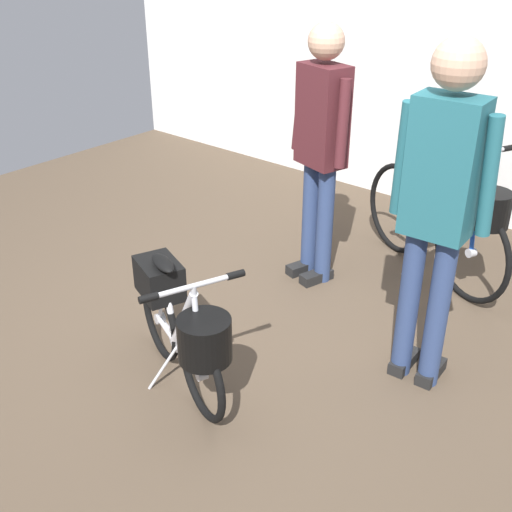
# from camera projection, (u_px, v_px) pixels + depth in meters

# --- Properties ---
(ground_plane) EXTENTS (7.47, 7.47, 0.00)m
(ground_plane) POSITION_uv_depth(u_px,v_px,m) (240.00, 350.00, 3.71)
(ground_plane) COLOR brown
(back_wall) EXTENTS (7.47, 0.10, 2.65)m
(back_wall) POSITION_uv_depth(u_px,v_px,m) (468.00, 52.00, 4.93)
(back_wall) COLOR white
(back_wall) RESTS_ON ground_plane
(folding_bike_foreground) EXTENTS (1.01, 0.57, 0.76)m
(folding_bike_foreground) POSITION_uv_depth(u_px,v_px,m) (181.00, 324.00, 3.24)
(folding_bike_foreground) COLOR black
(folding_bike_foreground) RESTS_ON ground_plane
(display_bike_left) EXTENTS (1.34, 0.71, 1.01)m
(display_bike_left) POSITION_uv_depth(u_px,v_px,m) (446.00, 220.00, 4.23)
(display_bike_left) COLOR black
(display_bike_left) RESTS_ON ground_plane
(visitor_near_wall) EXTENTS (0.52, 0.34, 1.71)m
(visitor_near_wall) POSITION_uv_depth(u_px,v_px,m) (321.00, 141.00, 4.05)
(visitor_near_wall) COLOR navy
(visitor_near_wall) RESTS_ON ground_plane
(visitor_browsing) EXTENTS (0.54, 0.30, 1.81)m
(visitor_browsing) POSITION_uv_depth(u_px,v_px,m) (439.00, 200.00, 3.01)
(visitor_browsing) COLOR navy
(visitor_browsing) RESTS_ON ground_plane
(rolling_suitcase) EXTENTS (0.24, 0.38, 0.83)m
(rolling_suitcase) POSITION_uv_depth(u_px,v_px,m) (454.00, 195.00, 5.07)
(rolling_suitcase) COLOR black
(rolling_suitcase) RESTS_ON ground_plane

